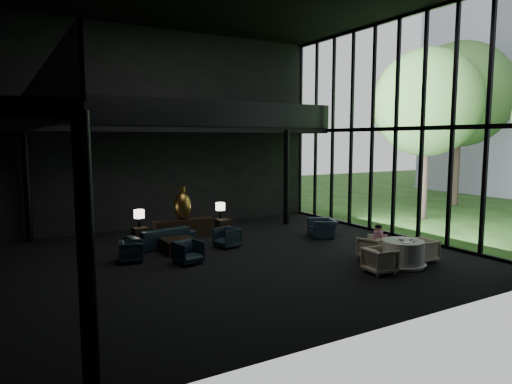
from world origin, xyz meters
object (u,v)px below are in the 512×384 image
sofa (161,233)px  coffee_table (178,246)px  lounge_armchair_west (131,252)px  child (378,235)px  table_lamp_left (139,215)px  dining_chair_north (372,247)px  lounge_armchair_east (227,237)px  window_armchair (322,226)px  bronze_urn (183,205)px  dining_chair_west (380,260)px  dining_chair_east (422,250)px  lounge_armchair_south (188,252)px  console (184,229)px  side_table_right (223,226)px  side_table_left (140,235)px  table_lamp_right (220,207)px  dining_table (403,255)px

sofa → coffee_table: 1.06m
lounge_armchair_west → coffee_table: lounge_armchair_west is taller
lounge_armchair_west → child: (6.53, -3.46, 0.45)m
table_lamp_left → dining_chair_north: size_ratio=0.83×
lounge_armchair_east → child: child is taller
sofa → window_armchair: size_ratio=2.53×
bronze_urn → child: (3.98, -5.85, -0.45)m
table_lamp_left → dining_chair_west: (4.60, -6.95, -0.62)m
child → window_armchair: bearing=-98.8°
dining_chair_east → dining_chair_west: 1.97m
lounge_armchair_south → child: child is taller
console → lounge_armchair_west: 3.46m
coffee_table → dining_chair_west: size_ratio=1.34×
side_table_right → lounge_armchair_west: lounge_armchair_west is taller
child → dining_chair_east: bearing=139.7°
side_table_left → lounge_armchair_west: lounge_armchair_west is taller
sofa → coffee_table: size_ratio=2.51×
lounge_armchair_south → table_lamp_left: bearing=85.3°
console → lounge_armchair_east: bearing=-71.4°
side_table_right → table_lamp_right: 0.76m
dining_chair_east → dining_chair_west: (-1.96, -0.23, 0.02)m
lounge_armchair_east → dining_chair_west: size_ratio=0.94×
lounge_armchair_east → console: bearing=-174.1°
lounge_armchair_south → dining_chair_west: bearing=-52.0°
table_lamp_right → dining_table: table_lamp_right is taller
console → lounge_armchair_south: lounge_armchair_south is taller
dining_chair_east → child: 1.35m
table_lamp_right → lounge_armchair_east: size_ratio=0.88×
lounge_armchair_west → lounge_armchair_south: lounge_armchair_south is taller
child → dining_chair_north: bearing=-59.4°
table_lamp_right → window_armchair: 3.98m
bronze_urn → child: 7.09m
console → bronze_urn: size_ratio=1.81×
side_table_left → dining_table: size_ratio=0.42×
lounge_armchair_east → window_armchair: (3.78, -0.34, 0.08)m
dining_table → dining_chair_north: size_ratio=1.78×
coffee_table → dining_table: (4.97, -4.77, 0.11)m
table_lamp_left → dining_chair_north: bearing=-46.3°
console → child: 7.04m
coffee_table → dining_chair_east: dining_chair_east is taller
bronze_urn → table_lamp_left: 1.62m
coffee_table → dining_chair_east: (5.89, -4.67, 0.13)m
bronze_urn → dining_table: size_ratio=0.92×
table_lamp_right → dining_chair_east: table_lamp_right is taller
sofa → child: bearing=125.7°
dining_table → dining_chair_east: size_ratio=1.86×
table_lamp_right → lounge_armchair_south: table_lamp_right is taller
dining_chair_north → console: bearing=-71.2°
console → side_table_left: console is taller
dining_chair_west → console: bearing=29.7°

